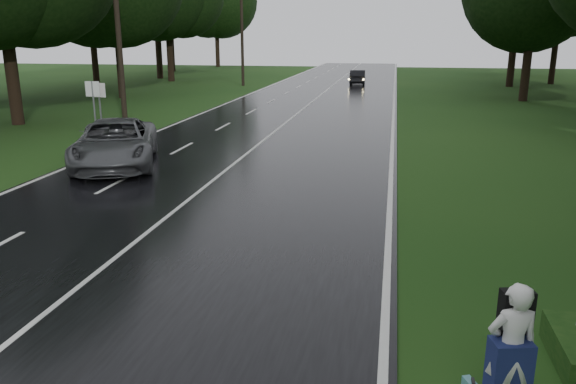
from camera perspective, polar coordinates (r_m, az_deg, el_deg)
name	(u,v)px	position (r m, az deg, el deg)	size (l,w,h in m)	color
ground	(59,304)	(11.15, -22.14, -10.50)	(160.00, 160.00, 0.00)	#1D3F12
road	(279,129)	(29.27, -0.92, 6.44)	(12.00, 140.00, 0.04)	black
lane_center	(279,128)	(29.27, -0.92, 6.49)	(0.12, 140.00, 0.01)	silver
grey_car	(115,143)	(21.60, -17.09, 4.75)	(2.77, 6.00, 1.67)	#494B4E
far_car	(358,77)	(56.38, 7.06, 11.47)	(1.44, 4.12, 1.36)	black
hitchhiker	(511,353)	(7.89, 21.64, -14.88)	(0.74, 0.69, 1.79)	silver
utility_pole_mid	(126,124)	(32.01, -16.13, 6.59)	(1.80, 0.28, 9.77)	black
utility_pole_far	(243,86)	(55.05, -4.57, 10.69)	(1.80, 0.28, 9.78)	black
road_sign_a	(98,143)	(26.70, -18.73, 4.67)	(0.66, 0.10, 2.75)	white
road_sign_b	(103,141)	(27.14, -18.21, 4.89)	(0.63, 0.10, 2.63)	white
tree_left_d	(19,124)	(34.13, -25.63, 6.20)	(9.90, 9.90, 15.47)	black
tree_left_e	(122,98)	(45.95, -16.42, 9.14)	(9.48, 9.48, 14.82)	black
tree_left_f	(172,81)	(61.38, -11.71, 10.93)	(10.29, 10.29, 16.09)	black
tree_right_e	(523,101)	(45.39, 22.66, 8.51)	(8.75, 8.75, 13.67)	black
tree_right_f	(509,87)	(57.70, 21.48, 9.90)	(9.75, 9.75, 15.23)	black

